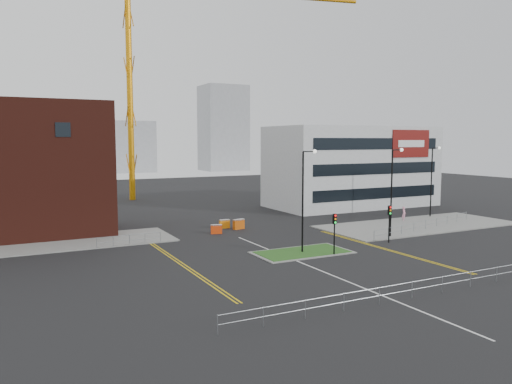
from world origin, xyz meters
TOP-DOWN VIEW (x-y plane):
  - ground at (0.00, 0.00)m, footprint 200.00×200.00m
  - pavement_left at (-20.00, 22.00)m, footprint 28.00×8.00m
  - pavement_right at (22.00, 14.00)m, footprint 24.00×10.00m
  - island_kerb at (2.00, 8.00)m, footprint 8.60×4.60m
  - grass_island at (2.00, 8.00)m, footprint 8.00×4.00m
  - office_block at (26.01, 31.97)m, footprint 25.00×12.20m
  - tower_crane at (3.50, 53.70)m, footprint 51.80×13.19m
  - streetlamp_island at (2.22, 8.00)m, footprint 1.46×0.36m
  - streetlamp_right_near at (14.22, 10.00)m, footprint 1.46×0.36m
  - streetlamp_right_far at (28.22, 18.00)m, footprint 1.46×0.36m
  - traffic_light_island at (4.00, 5.98)m, footprint 0.28×0.33m
  - traffic_light_right at (12.00, 7.98)m, footprint 0.28×0.33m
  - railing_front at (0.00, -6.00)m, footprint 24.05×0.05m
  - railing_left at (-11.00, 18.00)m, footprint 6.05×0.05m
  - railing_right at (20.50, 11.50)m, footprint 19.05×5.05m
  - centre_line at (0.00, 2.00)m, footprint 0.15×30.00m
  - yellow_left_a at (-9.00, 10.00)m, footprint 0.12×24.00m
  - yellow_left_b at (-8.70, 10.00)m, footprint 0.12×24.00m
  - yellow_right_a at (9.50, 6.00)m, footprint 0.12×20.00m
  - yellow_right_b at (9.80, 6.00)m, footprint 0.12×20.00m
  - skyline_b at (10.00, 130.00)m, footprint 24.00×12.00m
  - skyline_c at (45.00, 125.00)m, footprint 14.00×12.00m
  - skyline_d at (-8.00, 140.00)m, footprint 30.00×12.00m
  - pedestrian at (22.34, 16.83)m, footprint 0.81×0.80m
  - barrier_left at (-1.26, 20.00)m, footprint 1.25×0.73m
  - barrier_mid at (2.04, 21.41)m, footprint 1.42×0.71m
  - barrier_right at (0.85, 22.69)m, footprint 1.18×0.40m

SIDE VIEW (x-z plane):
  - ground at x=0.00m, z-range 0.00..0.00m
  - centre_line at x=0.00m, z-range 0.00..0.01m
  - yellow_left_a at x=-9.00m, z-range 0.00..0.01m
  - yellow_left_b at x=-8.70m, z-range 0.00..0.01m
  - yellow_right_a at x=9.50m, z-range 0.00..0.01m
  - yellow_right_b at x=9.80m, z-range 0.00..0.01m
  - island_kerb at x=2.00m, z-range 0.00..0.08m
  - pavement_left at x=-20.00m, z-range 0.00..0.12m
  - pavement_right at x=22.00m, z-range 0.00..0.12m
  - grass_island at x=2.00m, z-range 0.00..0.12m
  - barrier_right at x=0.85m, z-range 0.04..1.04m
  - barrier_left at x=-1.26m, z-range 0.04..1.04m
  - barrier_mid at x=2.04m, z-range 0.05..1.19m
  - railing_left at x=-11.00m, z-range 0.19..1.29m
  - railing_right at x=20.50m, z-range 0.23..1.33m
  - railing_front at x=0.00m, z-range 0.23..1.33m
  - pedestrian at x=22.34m, z-range 0.00..1.89m
  - traffic_light_island at x=4.00m, z-range 0.74..4.39m
  - traffic_light_right at x=12.00m, z-range 0.74..4.39m
  - streetlamp_island at x=2.22m, z-range 0.82..10.00m
  - streetlamp_right_near at x=14.22m, z-range 0.82..10.00m
  - streetlamp_right_far at x=28.22m, z-range 0.82..10.00m
  - skyline_d at x=-8.00m, z-range 0.00..12.00m
  - office_block at x=26.01m, z-range 0.00..12.00m
  - skyline_b at x=10.00m, z-range 0.00..16.00m
  - skyline_c at x=45.00m, z-range 0.00..28.00m
  - tower_crane at x=3.50m, z-range 7.53..47.61m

